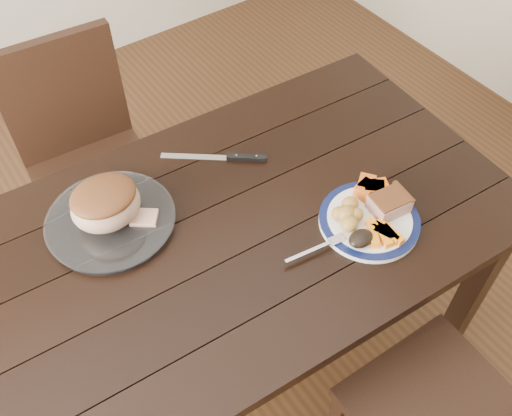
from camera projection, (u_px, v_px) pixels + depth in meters
ground at (235, 352)px, 2.12m from camera, size 4.00×4.00×0.00m
dining_table at (229, 248)px, 1.62m from camera, size 1.65×0.99×0.75m
chair_far at (86, 152)px, 2.06m from camera, size 0.45×0.46×0.93m
dinner_plate at (369, 221)px, 1.55m from camera, size 0.27×0.27×0.02m
plate_rim at (370, 219)px, 1.55m from camera, size 0.27×0.27×0.02m
serving_platter at (111, 221)px, 1.55m from camera, size 0.34×0.34×0.02m
pork_slice at (389, 204)px, 1.55m from camera, size 0.11×0.09×0.04m
roasted_potatoes at (348, 214)px, 1.53m from camera, size 0.09×0.09×0.04m
carrot_batons at (383, 233)px, 1.50m from camera, size 0.09×0.11×0.02m
pumpkin_wedges at (371, 188)px, 1.59m from camera, size 0.10×0.09×0.04m
dark_mushroom at (361, 238)px, 1.48m from camera, size 0.07×0.05×0.03m
fork at (320, 247)px, 1.48m from camera, size 0.18×0.04×0.00m
roast_joint at (106, 205)px, 1.50m from camera, size 0.19×0.16×0.12m
cut_slice at (144, 218)px, 1.54m from camera, size 0.09×0.09×0.02m
carving_knife at (233, 157)px, 1.71m from camera, size 0.26×0.21×0.01m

